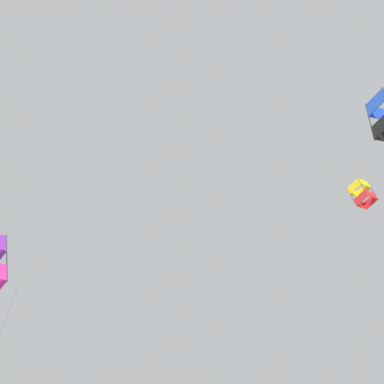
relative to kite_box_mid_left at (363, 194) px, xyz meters
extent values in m
cube|color=purple|center=(-8.59, -15.63, -5.42)|extent=(1.28, 0.47, 0.99)
cube|color=#DB2D93|center=(-8.22, -15.76, -6.54)|extent=(1.28, 0.47, 0.99)
cylinder|color=#332D28|center=(-7.87, -15.87, -5.79)|extent=(0.65, 0.26, 1.83)
cube|color=blue|center=(3.76, -9.53, -0.74)|extent=(0.66, 0.87, 0.52)
cube|color=blue|center=(3.87, -10.21, -0.67)|extent=(0.88, 0.63, 0.67)
cube|color=black|center=(3.88, -9.62, -1.72)|extent=(0.66, 0.87, 0.52)
cube|color=black|center=(4.00, -10.30, -1.64)|extent=(0.88, 0.63, 0.67)
cylinder|color=#332D28|center=(3.54, -9.98, -1.23)|extent=(0.26, 0.20, 1.57)
cube|color=yellow|center=(0.18, -0.07, 0.58)|extent=(0.44, 0.84, 0.41)
cube|color=yellow|center=(-0.54, 0.16, 0.25)|extent=(0.44, 0.84, 0.41)
cube|color=yellow|center=(-0.06, 0.44, 0.42)|extent=(0.89, 0.31, 0.74)
cube|color=yellow|center=(-0.30, -0.35, 0.42)|extent=(0.89, 0.31, 0.74)
cube|color=red|center=(0.50, -0.17, -0.16)|extent=(0.44, 0.84, 0.41)
cube|color=red|center=(-0.22, 0.06, -0.50)|extent=(0.44, 0.84, 0.41)
cube|color=red|center=(0.27, 0.33, -0.33)|extent=(0.89, 0.31, 0.74)
cube|color=red|center=(0.02, -0.45, -0.33)|extent=(0.89, 0.31, 0.74)
cylinder|color=#332D28|center=(0.46, 0.27, 0.21)|extent=(0.56, 0.20, 1.22)
cylinder|color=#332D28|center=(0.21, -0.51, 0.21)|extent=(0.56, 0.20, 1.22)
cylinder|color=#332D28|center=(-0.25, 0.50, -0.13)|extent=(0.56, 0.20, 1.22)
cylinder|color=#332D28|center=(-0.50, -0.28, -0.13)|extent=(0.56, 0.20, 1.22)
camera|label=1|loc=(8.72, -29.03, -11.25)|focal=55.84mm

